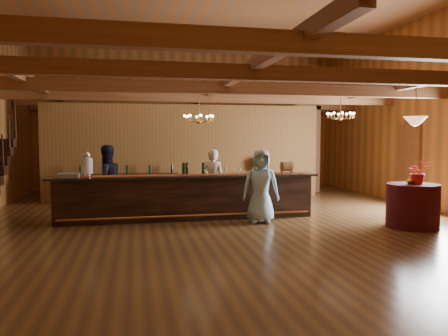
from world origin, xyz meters
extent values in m
plane|color=brown|center=(0.00, 0.00, 0.00)|extent=(14.00, 14.00, 0.00)
cube|color=#B86C30|center=(0.00, 7.00, 2.75)|extent=(12.00, 0.10, 5.50)
cube|color=#B86C30|center=(0.00, -7.00, 2.75)|extent=(12.00, 0.10, 5.50)
cube|color=#B86C30|center=(6.00, 0.00, 2.75)|extent=(0.10, 14.00, 5.50)
cube|color=brown|center=(0.00, -5.50, 3.20)|extent=(11.90, 0.20, 0.28)
cube|color=brown|center=(0.00, -3.00, 3.20)|extent=(11.90, 0.20, 0.28)
cube|color=brown|center=(0.00, -0.50, 3.20)|extent=(11.90, 0.20, 0.28)
cube|color=brown|center=(0.00, 2.00, 3.20)|extent=(11.90, 0.20, 0.28)
cube|color=brown|center=(0.00, 4.50, 3.20)|extent=(11.90, 0.20, 0.28)
cube|color=brown|center=(0.00, 6.80, 3.20)|extent=(11.90, 0.20, 0.28)
cube|color=brown|center=(-4.50, 0.00, 3.34)|extent=(0.18, 13.90, 0.22)
cube|color=brown|center=(0.00, 0.00, 3.34)|extent=(0.18, 13.90, 0.22)
cube|color=brown|center=(4.50, 0.00, 3.34)|extent=(0.18, 13.90, 0.22)
cube|color=brown|center=(-4.50, 4.50, 1.60)|extent=(0.20, 0.20, 3.20)
cube|color=brown|center=(4.50, 4.50, 1.60)|extent=(0.20, 0.20, 3.20)
cube|color=brown|center=(-0.50, 3.50, 1.55)|extent=(9.00, 0.18, 3.10)
cube|color=white|center=(5.95, 1.00, 1.55)|extent=(0.12, 1.05, 1.75)
cube|color=#3E2218|center=(1.00, 5.50, 0.55)|extent=(1.20, 0.60, 1.10)
cube|color=olive|center=(-2.00, 5.50, 0.50)|extent=(1.00, 0.60, 1.00)
cube|color=#3E2218|center=(-0.87, 0.01, 0.52)|extent=(6.29, 0.73, 1.05)
cube|color=black|center=(-0.87, 0.01, 1.07)|extent=(6.61, 0.87, 0.05)
cube|color=maroon|center=(-0.87, 0.01, 1.11)|extent=(6.19, 0.46, 0.01)
cylinder|color=#C5783C|center=(-0.87, -0.41, 0.16)|extent=(6.08, 0.10, 0.05)
cylinder|color=silver|center=(-3.26, 0.05, 1.14)|extent=(0.18, 0.18, 0.08)
cylinder|color=silver|center=(-3.26, 0.05, 1.36)|extent=(0.26, 0.26, 0.36)
sphere|color=silver|center=(-3.26, 0.05, 1.61)|extent=(0.18, 0.18, 0.18)
cube|color=gray|center=(-3.66, -0.06, 1.15)|extent=(0.50, 0.50, 0.10)
cube|color=olive|center=(1.57, -0.02, 1.25)|extent=(0.06, 0.06, 0.30)
cube|color=olive|center=(1.85, -0.02, 1.25)|extent=(0.06, 0.06, 0.30)
cylinder|color=olive|center=(1.71, -0.02, 1.28)|extent=(0.24, 0.24, 0.24)
cylinder|color=black|center=(-0.95, 0.14, 1.25)|extent=(0.07, 0.07, 0.30)
cylinder|color=black|center=(-0.86, 0.14, 1.25)|extent=(0.07, 0.07, 0.30)
cylinder|color=black|center=(-0.45, 0.14, 1.25)|extent=(0.07, 0.07, 0.30)
cube|color=#3E2218|center=(-2.38, 3.14, 0.45)|extent=(3.20, 0.73, 0.89)
cylinder|color=#390C1B|center=(4.00, -2.02, 0.49)|extent=(1.14, 1.14, 0.99)
cylinder|color=#C5783C|center=(-0.43, 1.01, 2.83)|extent=(0.02, 0.02, 0.74)
sphere|color=#C5783C|center=(-0.43, 1.01, 2.46)|extent=(0.12, 0.12, 0.12)
torus|color=#C5783C|center=(-0.43, 1.01, 2.56)|extent=(0.80, 0.80, 0.04)
cylinder|color=#C5783C|center=(3.82, 1.25, 2.89)|extent=(0.02, 0.02, 0.61)
sphere|color=#C5783C|center=(3.82, 1.25, 2.59)|extent=(0.12, 0.12, 0.12)
torus|color=#C5783C|center=(3.82, 1.25, 2.69)|extent=(0.80, 0.80, 0.04)
cylinder|color=#C5783C|center=(4.00, -2.02, 2.80)|extent=(0.02, 0.02, 0.80)
cone|color=#C6804B|center=(4.00, -2.02, 2.40)|extent=(0.52, 0.52, 0.20)
imported|color=white|center=(-0.10, 0.71, 0.87)|extent=(0.74, 0.62, 1.73)
imported|color=black|center=(-2.87, 0.78, 0.92)|extent=(1.13, 1.06, 1.84)
imported|color=#9FD0EA|center=(0.79, -0.79, 0.88)|extent=(0.96, 0.72, 1.76)
imported|color=#3B642A|center=(1.77, 3.43, 0.70)|extent=(0.87, 0.75, 1.41)
imported|color=red|center=(4.09, -2.04, 1.26)|extent=(0.51, 0.45, 0.54)
imported|color=#C5783C|center=(3.91, -2.03, 1.12)|extent=(0.18, 0.18, 0.27)
camera|label=1|loc=(-2.13, -10.73, 2.03)|focal=35.00mm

